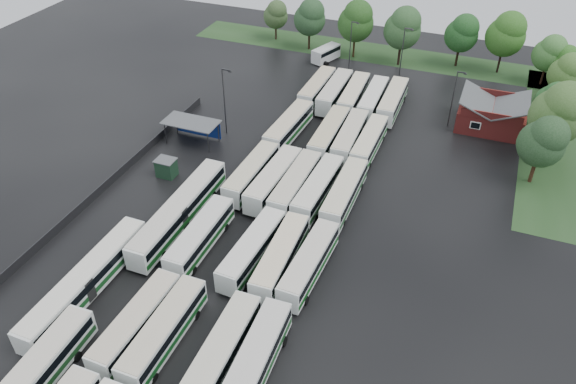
% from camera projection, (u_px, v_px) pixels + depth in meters
% --- Properties ---
extents(ground, '(160.00, 160.00, 0.00)m').
position_uv_depth(ground, '(233.00, 265.00, 63.60)').
color(ground, black).
rests_on(ground, ground).
extents(brick_building, '(10.07, 8.60, 5.39)m').
position_uv_depth(brick_building, '(491.00, 117.00, 87.39)').
color(brick_building, maroon).
rests_on(brick_building, ground).
extents(wash_shed, '(8.20, 4.20, 3.58)m').
position_uv_depth(wash_shed, '(193.00, 124.00, 83.31)').
color(wash_shed, '#2D2D30').
rests_on(wash_shed, ground).
extents(utility_hut, '(2.70, 2.20, 2.62)m').
position_uv_depth(utility_hut, '(166.00, 168.00, 76.98)').
color(utility_hut, black).
rests_on(utility_hut, ground).
extents(grass_strip_north, '(80.00, 10.00, 0.01)m').
position_uv_depth(grass_strip_north, '(385.00, 55.00, 111.41)').
color(grass_strip_north, '#22411C').
rests_on(grass_strip_north, ground).
extents(grass_strip_east, '(10.00, 50.00, 0.01)m').
position_uv_depth(grass_strip_east, '(557.00, 139.00, 85.59)').
color(grass_strip_east, '#22411C').
rests_on(grass_strip_east, ground).
extents(west_fence, '(0.10, 50.00, 1.20)m').
position_uv_depth(west_fence, '(111.00, 181.00, 75.73)').
color(west_fence, '#2D2D30').
rests_on(west_fence, ground).
extents(bus_r1c0, '(2.89, 12.28, 3.40)m').
position_uv_depth(bus_r1c0, '(137.00, 323.00, 54.46)').
color(bus_r1c0, silver).
rests_on(bus_r1c0, ground).
extents(bus_r1c1, '(2.68, 12.43, 3.46)m').
position_uv_depth(bus_r1c1, '(164.00, 331.00, 53.56)').
color(bus_r1c1, silver).
rests_on(bus_r1c1, ground).
extents(bus_r1c3, '(2.99, 12.95, 3.59)m').
position_uv_depth(bus_r1c3, '(221.00, 353.00, 51.44)').
color(bus_r1c3, silver).
rests_on(bus_r1c3, ground).
extents(bus_r1c4, '(3.22, 12.94, 3.58)m').
position_uv_depth(bus_r1c4, '(255.00, 362.00, 50.71)').
color(bus_r1c4, silver).
rests_on(bus_r1c4, ground).
extents(bus_r2c0, '(2.65, 12.39, 3.45)m').
position_uv_depth(bus_r2c0, '(200.00, 236.00, 64.63)').
color(bus_r2c0, silver).
rests_on(bus_r2c0, ground).
extents(bus_r2c2, '(3.24, 12.48, 3.44)m').
position_uv_depth(bus_r2c2, '(252.00, 249.00, 62.83)').
color(bus_r2c2, silver).
rests_on(bus_r2c2, ground).
extents(bus_r2c3, '(3.06, 12.54, 3.47)m').
position_uv_depth(bus_r2c3, '(280.00, 257.00, 61.84)').
color(bus_r2c3, silver).
rests_on(bus_r2c3, ground).
extents(bus_r2c4, '(3.04, 12.36, 3.42)m').
position_uv_depth(bus_r2c4, '(309.00, 263.00, 61.06)').
color(bus_r2c4, silver).
rests_on(bus_r2c4, ground).
extents(bus_r3c0, '(2.94, 12.47, 3.45)m').
position_uv_depth(bus_r3c0, '(252.00, 173.00, 74.87)').
color(bus_r3c0, silver).
rests_on(bus_r3c0, ground).
extents(bus_r3c1, '(3.22, 12.96, 3.58)m').
position_uv_depth(bus_r3c1, '(274.00, 179.00, 73.59)').
color(bus_r3c1, silver).
rests_on(bus_r3c1, ground).
extents(bus_r3c2, '(2.86, 12.78, 3.55)m').
position_uv_depth(bus_r3c2, '(295.00, 184.00, 72.73)').
color(bus_r3c2, silver).
rests_on(bus_r3c2, ground).
extents(bus_r3c3, '(3.09, 12.73, 3.52)m').
position_uv_depth(bus_r3c3, '(318.00, 189.00, 72.03)').
color(bus_r3c3, silver).
rests_on(bus_r3c3, ground).
extents(bus_r3c4, '(2.78, 12.75, 3.54)m').
position_uv_depth(bus_r3c4, '(344.00, 193.00, 71.20)').
color(bus_r3c4, silver).
rests_on(bus_r3c4, ground).
extents(bus_r4c0, '(3.32, 12.95, 3.57)m').
position_uv_depth(bus_r4c0, '(289.00, 127.00, 84.67)').
color(bus_r4c0, silver).
rests_on(bus_r4c0, ground).
extents(bus_r4c2, '(2.90, 12.88, 3.58)m').
position_uv_depth(bus_r4c2, '(329.00, 134.00, 82.90)').
color(bus_r4c2, silver).
rests_on(bus_r4c2, ground).
extents(bus_r4c3, '(3.07, 12.62, 3.49)m').
position_uv_depth(bus_r4c3, '(350.00, 137.00, 82.35)').
color(bus_r4c3, silver).
rests_on(bus_r4c3, ground).
extents(bus_r4c4, '(2.66, 12.22, 3.40)m').
position_uv_depth(bus_r4c4, '(369.00, 142.00, 81.25)').
color(bus_r4c4, silver).
rests_on(bus_r4c4, ground).
extents(bus_r5c0, '(2.77, 12.38, 3.44)m').
position_uv_depth(bus_r5c0, '(317.00, 88.00, 95.24)').
color(bus_r5c0, silver).
rests_on(bus_r5c0, ground).
extents(bus_r5c1, '(2.85, 12.81, 3.56)m').
position_uv_depth(bus_r5c1, '(335.00, 92.00, 93.99)').
color(bus_r5c1, silver).
rests_on(bus_r5c1, ground).
extents(bus_r5c2, '(3.13, 12.60, 3.48)m').
position_uv_depth(bus_r5c2, '(354.00, 95.00, 93.13)').
color(bus_r5c2, silver).
rests_on(bus_r5c2, ground).
extents(bus_r5c3, '(2.91, 12.35, 3.42)m').
position_uv_depth(bus_r5c3, '(373.00, 99.00, 92.08)').
color(bus_r5c3, silver).
rests_on(bus_r5c3, ground).
extents(bus_r5c4, '(2.94, 12.79, 3.55)m').
position_uv_depth(bus_r5c4, '(393.00, 101.00, 91.36)').
color(bus_r5c4, silver).
rests_on(bus_r5c4, ground).
extents(artic_bus_west_b, '(2.75, 19.32, 3.59)m').
position_uv_depth(artic_bus_west_b, '(180.00, 211.00, 68.19)').
color(artic_bus_west_b, silver).
rests_on(artic_bus_west_b, ground).
extents(artic_bus_west_c, '(2.82, 18.56, 3.44)m').
position_uv_depth(artic_bus_west_c, '(86.00, 281.00, 58.87)').
color(artic_bus_west_c, silver).
rests_on(artic_bus_west_c, ground).
extents(minibus, '(4.34, 6.69, 2.74)m').
position_uv_depth(minibus, '(326.00, 53.00, 108.17)').
color(minibus, white).
rests_on(minibus, ground).
extents(tree_north_0, '(5.02, 5.02, 8.32)m').
position_uv_depth(tree_north_0, '(276.00, 14.00, 114.65)').
color(tree_north_0, '#332319').
rests_on(tree_north_0, ground).
extents(tree_north_1, '(6.26, 6.26, 10.37)m').
position_uv_depth(tree_north_1, '(310.00, 17.00, 109.60)').
color(tree_north_1, '#2E2315').
rests_on(tree_north_1, ground).
extents(tree_north_2, '(6.85, 6.85, 11.34)m').
position_uv_depth(tree_north_2, '(356.00, 21.00, 106.14)').
color(tree_north_2, '#3D2A16').
rests_on(tree_north_2, ground).
extents(tree_north_3, '(6.89, 6.89, 11.41)m').
position_uv_depth(tree_north_3, '(403.00, 27.00, 103.11)').
color(tree_north_3, black).
rests_on(tree_north_3, ground).
extents(tree_north_4, '(6.14, 6.14, 10.18)m').
position_uv_depth(tree_north_4, '(463.00, 33.00, 103.15)').
color(tree_north_4, black).
rests_on(tree_north_4, ground).
extents(tree_north_5, '(7.04, 7.04, 11.65)m').
position_uv_depth(tree_north_5, '(507.00, 34.00, 100.23)').
color(tree_north_5, black).
rests_on(tree_north_5, ground).
extents(tree_north_6, '(5.62, 5.62, 9.30)m').
position_uv_depth(tree_north_6, '(550.00, 53.00, 97.15)').
color(tree_north_6, black).
rests_on(tree_north_6, ground).
extents(tree_east_0, '(6.17, 6.17, 10.22)m').
position_uv_depth(tree_east_0, '(544.00, 141.00, 72.53)').
color(tree_east_0, '#3C2214').
rests_on(tree_east_0, ground).
extents(tree_east_1, '(7.62, 7.62, 12.62)m').
position_uv_depth(tree_east_1, '(561.00, 112.00, 75.57)').
color(tree_east_1, black).
rests_on(tree_east_1, ground).
extents(tree_east_2, '(5.02, 5.01, 8.29)m').
position_uv_depth(tree_east_2, '(553.00, 100.00, 84.44)').
color(tree_east_2, '#34271A').
rests_on(tree_east_2, ground).
extents(tree_east_3, '(5.74, 5.74, 9.50)m').
position_uv_depth(tree_east_3, '(568.00, 72.00, 90.40)').
color(tree_east_3, '#332117').
rests_on(tree_east_3, ground).
extents(tree_east_4, '(4.94, 4.91, 8.13)m').
position_uv_depth(tree_east_4, '(563.00, 61.00, 96.30)').
color(tree_east_4, black).
rests_on(tree_east_4, ground).
extents(lamp_post_ne, '(1.41, 0.28, 9.19)m').
position_uv_depth(lamp_post_ne, '(454.00, 95.00, 85.75)').
color(lamp_post_ne, '#2D2D30').
rests_on(lamp_post_ne, ground).
extents(lamp_post_nw, '(1.64, 0.32, 10.68)m').
position_uv_depth(lamp_post_nw, '(225.00, 97.00, 83.37)').
color(lamp_post_nw, '#2D2D30').
rests_on(lamp_post_nw, ground).
extents(lamp_post_back_w, '(1.44, 0.28, 9.36)m').
position_uv_depth(lamp_post_back_w, '(351.00, 43.00, 102.25)').
color(lamp_post_back_w, '#2D2D30').
rests_on(lamp_post_back_w, ground).
extents(lamp_post_back_e, '(1.56, 0.30, 10.14)m').
position_uv_depth(lamp_post_back_e, '(403.00, 51.00, 97.83)').
color(lamp_post_back_e, '#2D2D30').
rests_on(lamp_post_back_e, ground).
extents(puddle_2, '(8.23, 8.23, 0.01)m').
position_uv_depth(puddle_2, '(149.00, 245.00, 66.20)').
color(puddle_2, black).
rests_on(puddle_2, ground).
extents(puddle_3, '(2.83, 2.83, 0.01)m').
position_uv_depth(puddle_3, '(252.00, 302.00, 59.07)').
color(puddle_3, black).
rests_on(puddle_3, ground).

